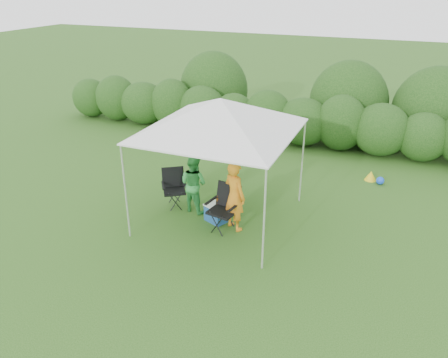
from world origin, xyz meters
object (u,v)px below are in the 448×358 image
at_px(chair_right, 225,205).
at_px(man, 235,196).
at_px(chair_left, 174,185).
at_px(woman, 194,184).
at_px(canopy, 220,115).
at_px(cooler, 216,213).

relative_size(chair_right, man, 0.65).
distance_m(chair_left, woman, 0.60).
distance_m(canopy, chair_right, 1.94).
height_order(woman, cooler, woman).
height_order(canopy, chair_right, canopy).
bearing_deg(chair_right, canopy, 134.00).
xyz_separation_m(chair_left, cooler, (1.26, -0.35, -0.32)).
bearing_deg(canopy, cooler, -98.42).
height_order(canopy, chair_left, canopy).
relative_size(man, cooler, 2.70).
distance_m(chair_right, woman, 1.10).
xyz_separation_m(man, woman, (-1.19, 0.40, -0.09)).
height_order(chair_left, woman, woman).
distance_m(man, cooler, 0.78).
bearing_deg(chair_left, woman, -40.13).
relative_size(canopy, cooler, 5.26).
bearing_deg(chair_left, cooler, -49.07).
bearing_deg(chair_right, woman, 163.85).
xyz_separation_m(canopy, chair_right, (0.27, -0.39, -1.88)).
distance_m(canopy, cooler, 2.26).
height_order(chair_right, man, man).
relative_size(chair_right, woman, 0.73).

